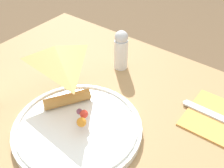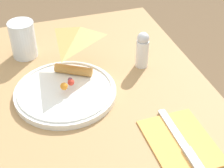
% 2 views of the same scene
% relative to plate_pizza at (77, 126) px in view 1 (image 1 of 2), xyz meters
% --- Properties ---
extents(plate_pizza, '(0.26, 0.26, 0.05)m').
position_rel_plate_pizza_xyz_m(plate_pizza, '(0.00, 0.00, 0.00)').
color(plate_pizza, white).
rests_on(plate_pizza, dining_table).
extents(salt_shaker, '(0.04, 0.04, 0.11)m').
position_rel_plate_pizza_xyz_m(salt_shaker, '(0.06, -0.23, 0.04)').
color(salt_shaker, silver).
rests_on(salt_shaker, dining_table).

